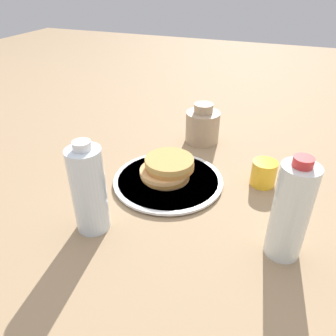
{
  "coord_description": "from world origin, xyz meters",
  "views": [
    {
      "loc": [
        0.72,
        0.27,
        0.51
      ],
      "look_at": [
        0.03,
        0.01,
        0.05
      ],
      "focal_mm": 35.0,
      "sensor_mm": 36.0,
      "label": 1
    }
  ],
  "objects_px": {
    "plate": "(168,180)",
    "water_bottle_near": "(291,211)",
    "pancake_stack": "(168,169)",
    "juice_glass": "(264,173)",
    "water_bottle_mid": "(89,190)",
    "cream_jug": "(202,126)"
  },
  "relations": [
    {
      "from": "plate",
      "to": "water_bottle_near",
      "type": "height_order",
      "value": "water_bottle_near"
    },
    {
      "from": "pancake_stack",
      "to": "juice_glass",
      "type": "xyz_separation_m",
      "value": [
        -0.09,
        0.24,
        -0.01
      ]
    },
    {
      "from": "juice_glass",
      "to": "plate",
      "type": "bearing_deg",
      "value": -70.48
    },
    {
      "from": "pancake_stack",
      "to": "water_bottle_near",
      "type": "height_order",
      "value": "water_bottle_near"
    },
    {
      "from": "pancake_stack",
      "to": "juice_glass",
      "type": "height_order",
      "value": "pancake_stack"
    },
    {
      "from": "pancake_stack",
      "to": "juice_glass",
      "type": "relative_size",
      "value": 2.09
    },
    {
      "from": "plate",
      "to": "water_bottle_mid",
      "type": "xyz_separation_m",
      "value": [
        0.23,
        -0.09,
        0.1
      ]
    },
    {
      "from": "plate",
      "to": "cream_jug",
      "type": "xyz_separation_m",
      "value": [
        -0.28,
        0.02,
        0.05
      ]
    },
    {
      "from": "pancake_stack",
      "to": "juice_glass",
      "type": "distance_m",
      "value": 0.26
    },
    {
      "from": "pancake_stack",
      "to": "cream_jug",
      "type": "xyz_separation_m",
      "value": [
        -0.28,
        0.02,
        0.01
      ]
    },
    {
      "from": "juice_glass",
      "to": "water_bottle_near",
      "type": "xyz_separation_m",
      "value": [
        0.24,
        0.07,
        0.07
      ]
    },
    {
      "from": "juice_glass",
      "to": "cream_jug",
      "type": "height_order",
      "value": "cream_jug"
    },
    {
      "from": "plate",
      "to": "water_bottle_near",
      "type": "xyz_separation_m",
      "value": [
        0.15,
        0.31,
        0.1
      ]
    },
    {
      "from": "cream_jug",
      "to": "water_bottle_mid",
      "type": "relative_size",
      "value": 0.61
    },
    {
      "from": "juice_glass",
      "to": "water_bottle_mid",
      "type": "distance_m",
      "value": 0.46
    },
    {
      "from": "pancake_stack",
      "to": "juice_glass",
      "type": "bearing_deg",
      "value": 109.34
    },
    {
      "from": "plate",
      "to": "cream_jug",
      "type": "distance_m",
      "value": 0.28
    },
    {
      "from": "pancake_stack",
      "to": "water_bottle_near",
      "type": "bearing_deg",
      "value": 63.83
    },
    {
      "from": "cream_jug",
      "to": "plate",
      "type": "bearing_deg",
      "value": -3.46
    },
    {
      "from": "juice_glass",
      "to": "water_bottle_mid",
      "type": "xyz_separation_m",
      "value": [
        0.31,
        -0.34,
        0.07
      ]
    },
    {
      "from": "water_bottle_near",
      "to": "water_bottle_mid",
      "type": "bearing_deg",
      "value": -79.89
    },
    {
      "from": "juice_glass",
      "to": "water_bottle_near",
      "type": "relative_size",
      "value": 0.31
    }
  ]
}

